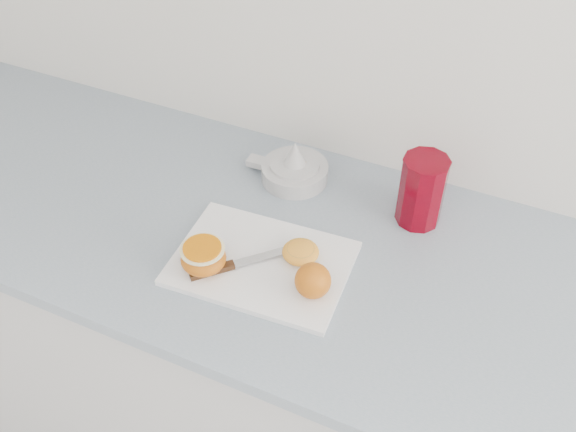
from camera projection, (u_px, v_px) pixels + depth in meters
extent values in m
cube|color=silver|center=(332.00, 391.00, 1.53)|extent=(2.46, 0.60, 0.86)
cube|color=#9EA5B4|center=(343.00, 264.00, 1.23)|extent=(2.52, 0.64, 0.03)
cube|color=white|center=(262.00, 263.00, 1.20)|extent=(0.34, 0.25, 0.01)
sphere|color=orange|center=(313.00, 281.00, 1.12)|extent=(0.06, 0.06, 0.06)
ellipsoid|color=orange|center=(203.00, 258.00, 1.17)|extent=(0.08, 0.08, 0.05)
cylinder|color=#FFF8BB|center=(202.00, 249.00, 1.15)|extent=(0.08, 0.08, 0.00)
cylinder|color=orange|center=(202.00, 248.00, 1.15)|extent=(0.07, 0.07, 0.00)
ellipsoid|color=orange|center=(301.00, 252.00, 1.19)|extent=(0.07, 0.07, 0.03)
cylinder|color=#C68630|center=(301.00, 249.00, 1.19)|extent=(0.05, 0.05, 0.00)
cube|color=#46280F|center=(212.00, 270.00, 1.17)|extent=(0.07, 0.07, 0.01)
cube|color=#B7B7BC|center=(262.00, 257.00, 1.20)|extent=(0.09, 0.09, 0.00)
cylinder|color=#B7B7BC|center=(212.00, 270.00, 1.17)|extent=(0.00, 0.00, 0.01)
cylinder|color=silver|center=(295.00, 172.00, 1.38)|extent=(0.14, 0.14, 0.04)
cylinder|color=silver|center=(295.00, 164.00, 1.36)|extent=(0.11, 0.11, 0.01)
cone|color=silver|center=(295.00, 153.00, 1.34)|extent=(0.05, 0.05, 0.05)
cube|color=silver|center=(258.00, 162.00, 1.40)|extent=(0.05, 0.03, 0.01)
ellipsoid|color=orange|center=(299.00, 166.00, 1.35)|extent=(0.01, 0.01, 0.00)
ellipsoid|color=orange|center=(291.00, 158.00, 1.37)|extent=(0.01, 0.01, 0.00)
ellipsoid|color=orange|center=(291.00, 166.00, 1.35)|extent=(0.01, 0.01, 0.00)
ellipsoid|color=orange|center=(304.00, 162.00, 1.36)|extent=(0.01, 0.01, 0.00)
cylinder|color=#6D000E|center=(422.00, 192.00, 1.25)|extent=(0.09, 0.09, 0.14)
cylinder|color=#E85912|center=(418.00, 213.00, 1.29)|extent=(0.07, 0.07, 0.02)
cylinder|color=#6D000E|center=(427.00, 161.00, 1.20)|extent=(0.09, 0.09, 0.00)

